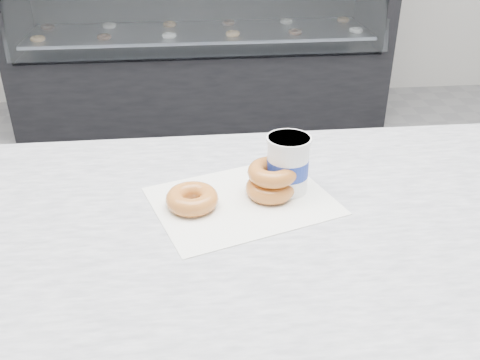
# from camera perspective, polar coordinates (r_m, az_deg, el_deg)

# --- Properties ---
(ground) EXTENTS (5.00, 5.00, 0.00)m
(ground) POSITION_cam_1_polar(r_m,az_deg,el_deg) (2.05, -1.17, -15.91)
(ground) COLOR gray
(ground) RESTS_ON ground
(display_case) EXTENTS (2.40, 0.74, 1.25)m
(display_case) POSITION_cam_1_polar(r_m,az_deg,el_deg) (3.69, -4.22, 14.17)
(display_case) COLOR black
(display_case) RESTS_ON ground
(wax_paper) EXTENTS (0.40, 0.35, 0.00)m
(wax_paper) POSITION_cam_1_polar(r_m,az_deg,el_deg) (1.06, 0.27, -2.24)
(wax_paper) COLOR white
(wax_paper) RESTS_ON counter
(donut_single) EXTENTS (0.13, 0.13, 0.04)m
(donut_single) POSITION_cam_1_polar(r_m,az_deg,el_deg) (1.03, -5.13, -2.00)
(donut_single) COLOR #C68036
(donut_single) RESTS_ON wax_paper
(donut_stack) EXTENTS (0.14, 0.14, 0.07)m
(donut_stack) POSITION_cam_1_polar(r_m,az_deg,el_deg) (1.06, 3.36, -0.01)
(donut_stack) COLOR #C68036
(donut_stack) RESTS_ON wax_paper
(coffee_cup) EXTENTS (0.09, 0.09, 0.12)m
(coffee_cup) POSITION_cam_1_polar(r_m,az_deg,el_deg) (1.07, 5.11, 1.72)
(coffee_cup) COLOR white
(coffee_cup) RESTS_ON counter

